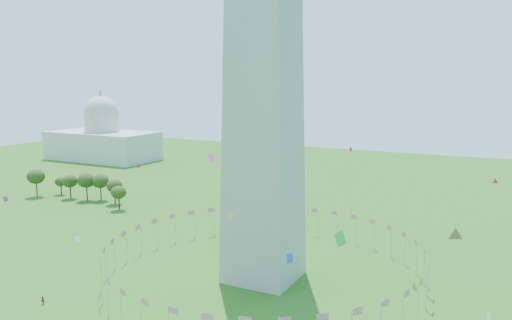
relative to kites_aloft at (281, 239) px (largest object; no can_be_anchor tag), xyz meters
The scene contains 4 objects.
flag_ring 33.81m from the kites_aloft, 122.55° to the left, with size 80.24×80.24×9.00m.
capitol_building 250.28m from the kites_aloft, 141.62° to the left, with size 70.00×35.00×46.00m, color beige, non-canonical shape.
kites_aloft is the anchor object (origin of this frame).
tree_line_west 140.01m from the kites_aloft, 151.67° to the left, with size 55.24×15.39×11.95m.
Camera 1 is at (53.85, -59.71, 49.89)m, focal length 35.00 mm.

